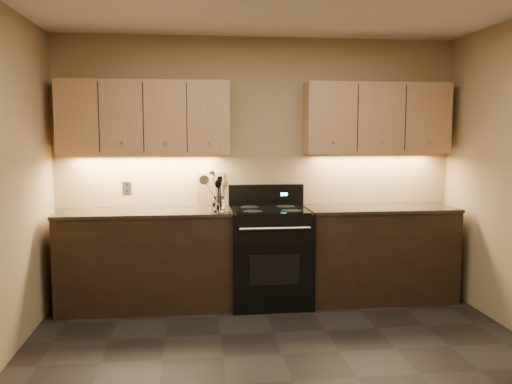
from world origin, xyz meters
TOP-DOWN VIEW (x-y plane):
  - floor at (0.00, 0.00)m, footprint 4.00×4.00m
  - wall_back at (0.00, 2.00)m, footprint 4.00×0.04m
  - counter_left at (-1.10, 1.70)m, footprint 1.62×0.62m
  - counter_right at (1.18, 1.70)m, footprint 1.46×0.62m
  - stove at (0.08, 1.68)m, footprint 0.76×0.68m
  - upper_cab_left at (-1.10, 1.85)m, footprint 1.60×0.30m
  - upper_cab_right at (1.18, 1.85)m, footprint 1.44×0.30m
  - outlet_plate at (-1.30, 1.99)m, footprint 0.08×0.01m
  - utensil_crock at (-0.42, 1.55)m, footprint 0.13×0.13m
  - cutting_board at (-0.48, 1.98)m, footprint 0.27×0.08m
  - wooden_spoon at (-0.45, 1.56)m, footprint 0.17×0.13m
  - black_spoon at (-0.42, 1.57)m, footprint 0.07×0.15m
  - black_turner at (-0.40, 1.53)m, footprint 0.10×0.11m
  - steel_spatula at (-0.39, 1.55)m, footprint 0.19×0.16m
  - steel_skimmer at (-0.39, 1.54)m, footprint 0.26×0.11m

SIDE VIEW (x-z plane):
  - floor at x=0.00m, z-range 0.00..0.00m
  - counter_left at x=-1.10m, z-range 0.00..0.93m
  - counter_right at x=1.18m, z-range 0.00..0.93m
  - stove at x=0.08m, z-range -0.09..1.05m
  - utensil_crock at x=-0.42m, z-range 0.92..1.07m
  - wooden_spoon at x=-0.45m, z-range 0.95..1.23m
  - black_spoon at x=-0.42m, z-range 0.94..1.24m
  - cutting_board at x=-0.48m, z-range 0.93..1.27m
  - black_turner at x=-0.40m, z-range 0.94..1.27m
  - outlet_plate at x=-1.30m, z-range 1.06..1.18m
  - steel_skimmer at x=-0.39m, z-range 0.95..1.29m
  - steel_spatula at x=-0.39m, z-range 0.94..1.33m
  - wall_back at x=0.00m, z-range 0.00..2.60m
  - upper_cab_left at x=-1.10m, z-range 1.45..2.15m
  - upper_cab_right at x=1.18m, z-range 1.45..2.15m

